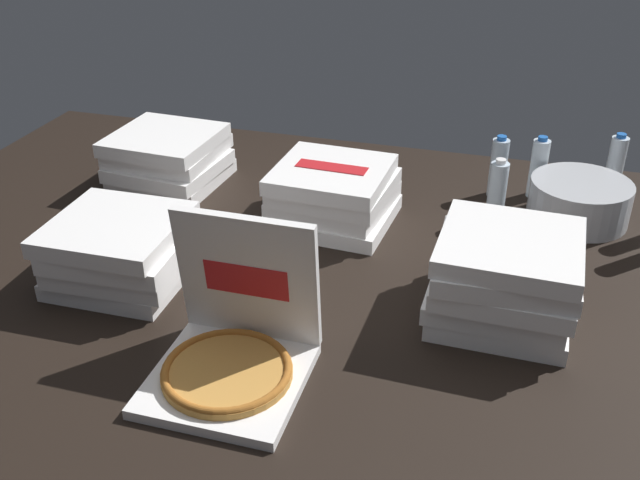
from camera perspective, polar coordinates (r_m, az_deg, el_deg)
name	(u,v)px	position (r m, az deg, el deg)	size (l,w,h in m)	color
ground_plane	(322,304)	(2.10, 0.18, -4.99)	(3.20, 2.40, 0.02)	black
open_pizza_box	(233,346)	(1.81, -6.72, -8.18)	(0.36, 0.37, 0.39)	white
pizza_stack_right_near	(504,278)	(2.03, 14.07, -2.86)	(0.39, 0.38, 0.25)	white
pizza_stack_center_far	(169,158)	(2.81, -11.65, 6.22)	(0.40, 0.41, 0.20)	white
pizza_stack_center_near	(334,194)	(2.47, 1.10, 3.58)	(0.41, 0.41, 0.20)	white
pizza_stack_right_mid	(123,251)	(2.22, -15.02, -0.80)	(0.39, 0.39, 0.20)	white
ice_bucket	(579,201)	(2.64, 19.43, 2.87)	(0.34, 0.34, 0.14)	#B7BABF
water_bottle_1	(498,167)	(2.73, 13.63, 5.49)	(0.06, 0.06, 0.23)	silver
water_bottle_2	(615,165)	(2.88, 21.90, 5.42)	(0.06, 0.06, 0.23)	white
water_bottle_3	(497,192)	(2.53, 13.55, 3.61)	(0.06, 0.06, 0.23)	silver
water_bottle_4	(538,168)	(2.76, 16.55, 5.36)	(0.06, 0.06, 0.23)	white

